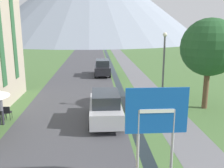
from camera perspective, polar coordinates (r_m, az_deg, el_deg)
name	(u,v)px	position (r m, az deg, el deg)	size (l,w,h in m)	color
ground_plane	(105,82)	(24.97, -1.55, 0.54)	(160.00, 160.00, 0.00)	#476B38
road	(84,66)	(34.81, -6.32, 4.12)	(6.40, 60.00, 0.01)	#424247
footpath	(128,66)	(35.06, 3.71, 4.24)	(2.20, 60.00, 0.01)	slate
drainage_channel	(111,66)	(34.84, -0.22, 4.20)	(0.60, 60.00, 0.00)	black
road_sign	(156,119)	(8.82, 10.12, -7.87)	(2.17, 0.11, 3.48)	#9E9EA3
parked_car_near	(105,107)	(14.48, -1.53, -5.24)	(1.87, 4.34, 1.82)	#B2B2B7
parked_car_far	(102,68)	(27.83, -2.21, 3.77)	(1.77, 4.00, 1.82)	black
cafe_chair_far_right	(7,112)	(16.13, -22.84, -5.84)	(0.40, 0.40, 0.85)	black
cafe_chair_far_left	(1,113)	(15.97, -24.07, -6.15)	(0.40, 0.40, 0.85)	black
person_standing_terrace	(0,108)	(15.35, -24.23, -5.05)	(0.32, 0.32, 1.71)	#282833
streetlamp	(164,65)	(16.60, 11.72, 4.37)	(0.28, 0.28, 5.08)	#515156
tree_by_path	(209,47)	(17.46, 21.39, 7.79)	(3.74, 3.74, 6.00)	brown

